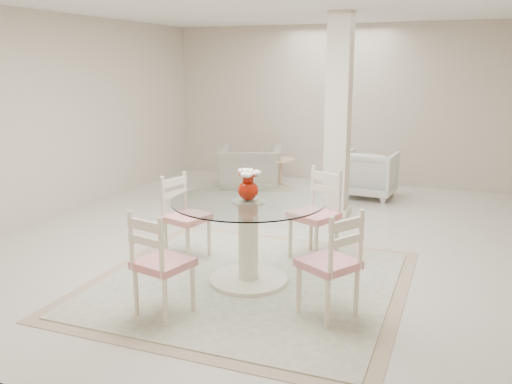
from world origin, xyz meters
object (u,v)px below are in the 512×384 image
(column, at_px, (338,117))
(dining_chair_south, at_px, (157,257))
(recliner_taupe, at_px, (250,168))
(dining_chair_west, at_px, (182,210))
(side_table, at_px, (280,175))
(dining_chair_east, at_px, (334,257))
(dining_chair_north, at_px, (318,207))
(red_vase, at_px, (248,185))
(dining_table, at_px, (248,242))
(armchair_white, at_px, (369,174))

(column, distance_m, dining_chair_south, 3.74)
(recliner_taupe, bearing_deg, dining_chair_west, 82.12)
(column, relative_size, side_table, 5.19)
(recliner_taupe, bearing_deg, dining_chair_east, 101.97)
(dining_chair_south, bearing_deg, side_table, -69.89)
(column, bearing_deg, dining_chair_north, -83.18)
(dining_chair_west, distance_m, side_table, 3.44)
(dining_chair_west, height_order, side_table, dining_chair_west)
(dining_chair_east, distance_m, dining_chair_north, 1.45)
(red_vase, bearing_deg, dining_chair_north, 65.30)
(side_table, bearing_deg, recliner_taupe, -178.93)
(red_vase, distance_m, dining_chair_south, 1.10)
(dining_chair_north, bearing_deg, red_vase, -91.29)
(column, relative_size, recliner_taupe, 2.60)
(dining_table, distance_m, dining_chair_south, 1.02)
(dining_chair_east, relative_size, dining_chair_west, 1.02)
(recliner_taupe, bearing_deg, armchair_white, 163.79)
(dining_chair_west, xyz_separation_m, armchair_white, (1.40, 3.48, -0.16))
(column, relative_size, red_vase, 9.23)
(dining_chair_north, relative_size, recliner_taupe, 1.03)
(dining_chair_north, bearing_deg, dining_chair_west, -135.96)
(dining_table, relative_size, red_vase, 4.85)
(dining_chair_east, height_order, recliner_taupe, dining_chair_east)
(recliner_taupe, bearing_deg, dining_table, 93.85)
(red_vase, height_order, dining_chair_west, red_vase)
(red_vase, relative_size, dining_chair_east, 0.29)
(column, bearing_deg, dining_table, -94.66)
(side_table, bearing_deg, column, -44.33)
(armchair_white, xyz_separation_m, side_table, (-1.46, -0.04, -0.12))
(dining_chair_north, bearing_deg, side_table, 139.21)
(recliner_taupe, xyz_separation_m, armchair_white, (1.99, 0.05, 0.02))
(column, xyz_separation_m, dining_chair_north, (0.21, -1.75, -0.79))
(column, xyz_separation_m, dining_chair_west, (-1.14, -2.26, -0.83))
(red_vase, bearing_deg, recliner_taupe, 111.59)
(dining_table, relative_size, dining_chair_north, 1.33)
(column, xyz_separation_m, recliner_taupe, (-1.74, 1.17, -1.01))
(dining_chair_east, relative_size, dining_chair_north, 0.96)
(dining_table, bearing_deg, dining_chair_east, -25.27)
(dining_chair_west, bearing_deg, column, -11.17)
(dining_table, relative_size, recliner_taupe, 1.37)
(dining_chair_west, bearing_deg, dining_chair_south, -143.51)
(dining_chair_west, bearing_deg, dining_chair_east, -99.09)
(dining_chair_west, bearing_deg, dining_table, -98.59)
(dining_chair_east, height_order, armchair_white, dining_chair_east)
(dining_table, relative_size, side_table, 2.73)
(dining_chair_west, distance_m, armchair_white, 3.75)
(dining_chair_south, distance_m, recliner_taupe, 4.89)
(side_table, bearing_deg, dining_chair_north, -64.20)
(red_vase, relative_size, dining_chair_north, 0.27)
(dining_table, height_order, dining_chair_south, dining_chair_south)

